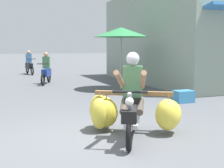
% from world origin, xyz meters
% --- Properties ---
extents(ground_plane, '(120.00, 120.00, 0.00)m').
position_xyz_m(ground_plane, '(0.00, 0.00, 0.00)').
color(ground_plane, '#56595E').
extents(motorbike_main_loaded, '(1.78, 2.04, 1.58)m').
position_xyz_m(motorbike_main_loaded, '(0.85, 0.17, 0.47)').
color(motorbike_main_loaded, black).
rests_on(motorbike_main_loaded, ground).
extents(motorbike_distant_ahead_left, '(0.78, 1.53, 1.40)m').
position_xyz_m(motorbike_distant_ahead_left, '(0.65, 8.61, 0.57)').
color(motorbike_distant_ahead_left, black).
rests_on(motorbike_distant_ahead_left, ground).
extents(motorbike_distant_far_ahead, '(0.52, 1.61, 1.40)m').
position_xyz_m(motorbike_distant_far_ahead, '(0.46, 13.64, 0.57)').
color(motorbike_distant_far_ahead, black).
rests_on(motorbike_distant_far_ahead, ground).
extents(shopfront_building, '(4.77, 8.75, 4.07)m').
position_xyz_m(shopfront_building, '(6.89, 7.28, 2.03)').
color(shopfront_building, gray).
rests_on(shopfront_building, ground).
extents(market_umbrella_near_shop, '(2.12, 2.12, 2.38)m').
position_xyz_m(market_umbrella_near_shop, '(3.07, 5.88, 2.19)').
color(market_umbrella_near_shop, '#99999E').
rests_on(market_umbrella_near_shop, ground).
extents(produce_crate, '(0.56, 0.40, 0.36)m').
position_xyz_m(produce_crate, '(3.74, 2.61, 0.18)').
color(produce_crate, teal).
rests_on(produce_crate, ground).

